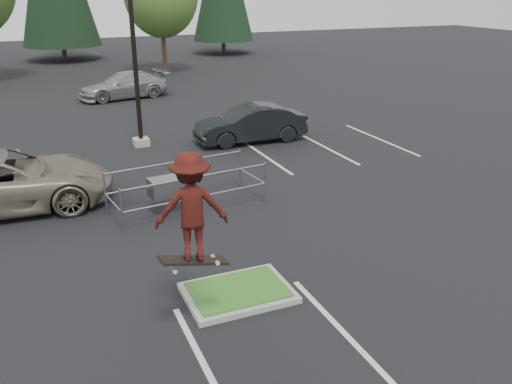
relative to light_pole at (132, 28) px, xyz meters
name	(u,v)px	position (x,y,z in m)	size (l,w,h in m)	color
ground	(238,295)	(-0.50, -12.00, -4.56)	(120.00, 120.00, 0.00)	black
grass_median	(238,292)	(-0.50, -12.00, -4.48)	(2.20, 1.60, 0.16)	gray
stall_lines	(122,204)	(-1.85, -5.98, -4.56)	(22.62, 17.60, 0.01)	silver
light_pole	(132,28)	(0.00, 0.00, 0.00)	(0.70, 0.60, 10.12)	gray
cart_corral	(171,186)	(-0.61, -7.07, -3.78)	(4.55, 2.12, 1.24)	gray
skateboarder	(192,208)	(-1.70, -13.00, -1.98)	(1.36, 0.95, 2.16)	black
car_l_tan	(1,181)	(-5.00, -5.00, -3.71)	(2.82, 6.13, 1.70)	gray
car_r_charc	(250,124)	(4.28, -1.16, -3.81)	(1.58, 4.52, 1.49)	black
car_far_silver	(125,85)	(1.20, 10.00, -3.83)	(2.03, 4.99, 1.45)	#9D9C98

